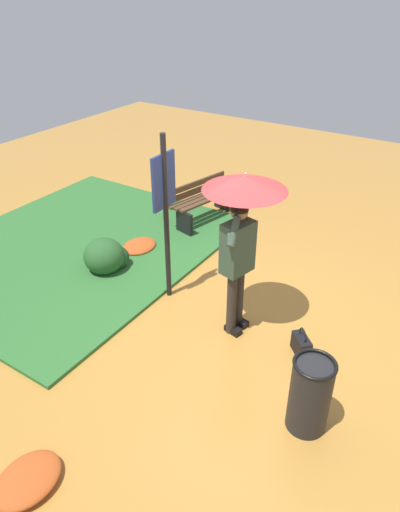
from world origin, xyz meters
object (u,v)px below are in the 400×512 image
(trash_bin, at_px, (310,395))
(person_with_umbrella, at_px, (242,216))
(handbag, at_px, (301,345))
(info_sign_post, at_px, (165,200))
(park_bench, at_px, (202,200))

(trash_bin, bearing_deg, person_with_umbrella, 53.16)
(handbag, bearing_deg, person_with_umbrella, 85.66)
(info_sign_post, distance_m, park_bench, 2.58)
(handbag, height_order, trash_bin, trash_bin)
(person_with_umbrella, relative_size, info_sign_post, 0.89)
(person_with_umbrella, distance_m, handbag, 1.69)
(info_sign_post, bearing_deg, person_with_umbrella, -92.79)
(park_bench, distance_m, trash_bin, 4.65)
(handbag, xyz_separation_m, trash_bin, (-0.94, -0.44, 0.29))
(person_with_umbrella, relative_size, park_bench, 1.44)
(info_sign_post, relative_size, handbag, 6.22)
(person_with_umbrella, relative_size, trash_bin, 2.45)
(handbag, relative_size, park_bench, 0.26)
(info_sign_post, height_order, park_bench, info_sign_post)
(trash_bin, bearing_deg, info_sign_post, 66.66)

